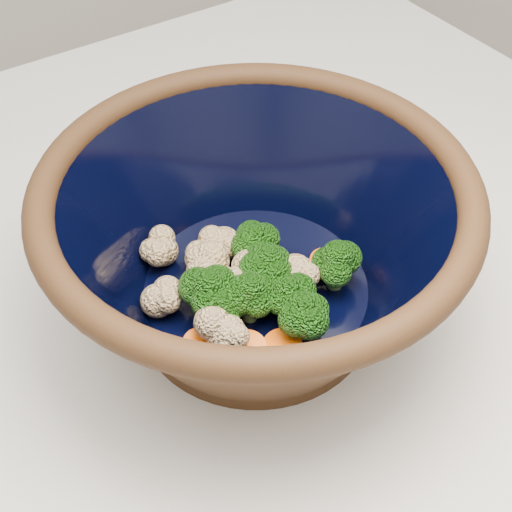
{
  "coord_description": "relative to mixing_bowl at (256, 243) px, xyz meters",
  "views": [
    {
      "loc": [
        -0.15,
        -0.26,
        1.39
      ],
      "look_at": [
        0.08,
        0.08,
        0.97
      ],
      "focal_mm": 50.0,
      "sensor_mm": 36.0,
      "label": 1
    }
  ],
  "objects": [
    {
      "name": "mixing_bowl",
      "position": [
        0.0,
        0.0,
        0.0
      ],
      "size": [
        0.37,
        0.37,
        0.15
      ],
      "rotation": [
        0.0,
        0.0,
        0.13
      ],
      "color": "black",
      "rests_on": "counter"
    },
    {
      "name": "vegetable_pile",
      "position": [
        -0.01,
        -0.01,
        -0.03
      ],
      "size": [
        0.18,
        0.17,
        0.05
      ],
      "color": "#608442",
      "rests_on": "mixing_bowl"
    }
  ]
}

